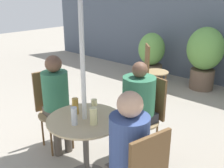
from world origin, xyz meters
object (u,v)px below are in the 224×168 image
at_px(bistro_chair_2, 52,103).
at_px(seated_person_1, 137,103).
at_px(potted_plant_0, 151,55).
at_px(potted_plant_1, 205,54).
at_px(seated_person_0, 128,149).
at_px(seated_person_2, 56,95).
at_px(beer_glass_0, 75,106).
at_px(cafe_table_near, 85,135).
at_px(bistro_chair_1, 147,110).
at_px(beer_glass_2, 93,116).
at_px(beer_glass_1, 74,116).
at_px(bistro_chair_4, 152,66).
at_px(beer_glass_3, 94,106).

xyz_separation_m(bistro_chair_2, seated_person_1, (0.96, 0.46, 0.12)).
distance_m(potted_plant_0, potted_plant_1, 1.18).
relative_size(bistro_chair_2, seated_person_0, 0.80).
relative_size(seated_person_2, beer_glass_0, 7.19).
bearing_deg(cafe_table_near, seated_person_0, -13.26).
bearing_deg(bistro_chair_1, beer_glass_0, -99.66).
bearing_deg(beer_glass_2, potted_plant_0, 115.05).
bearing_deg(seated_person_0, beer_glass_1, -77.52).
bearing_deg(beer_glass_2, bistro_chair_4, 111.49).
xyz_separation_m(bistro_chair_4, seated_person_1, (0.97, -1.76, 0.12)).
bearing_deg(seated_person_2, bistro_chair_4, 17.26).
bearing_deg(cafe_table_near, beer_glass_0, 175.65).
bearing_deg(bistro_chair_4, bistro_chair_2, 136.99).
distance_m(bistro_chair_2, beer_glass_1, 0.92).
distance_m(seated_person_2, beer_glass_2, 0.82).
xyz_separation_m(beer_glass_1, potted_plant_0, (-1.43, 3.45, -0.26)).
xyz_separation_m(beer_glass_0, beer_glass_3, (0.13, 0.14, -0.01)).
relative_size(seated_person_0, potted_plant_1, 0.98).
distance_m(bistro_chair_4, beer_glass_3, 2.41).
distance_m(bistro_chair_2, potted_plant_0, 3.17).
distance_m(cafe_table_near, seated_person_2, 0.70).
xyz_separation_m(beer_glass_2, potted_plant_1, (-0.39, 3.43, -0.08)).
height_order(seated_person_0, beer_glass_3, seated_person_0).
distance_m(cafe_table_near, beer_glass_3, 0.30).
bearing_deg(bistro_chair_1, beer_glass_1, -86.97).
relative_size(cafe_table_near, beer_glass_0, 4.46).
xyz_separation_m(beer_glass_1, potted_plant_1, (-0.27, 3.55, -0.08)).
bearing_deg(bistro_chair_1, beer_glass_2, -79.85).
height_order(beer_glass_2, potted_plant_1, potted_plant_1).
relative_size(bistro_chair_4, seated_person_2, 0.80).
distance_m(bistro_chair_1, beer_glass_0, 0.89).
distance_m(bistro_chair_1, seated_person_2, 1.08).
distance_m(cafe_table_near, potted_plant_0, 3.59).
xyz_separation_m(cafe_table_near, bistro_chair_2, (-0.81, 0.19, 0.05)).
bearing_deg(beer_glass_0, seated_person_0, -11.67).
bearing_deg(beer_glass_3, potted_plant_1, 94.11).
bearing_deg(potted_plant_1, seated_person_0, -75.75).
relative_size(beer_glass_2, potted_plant_1, 0.14).
bearing_deg(potted_plant_1, bistro_chair_2, -99.88).
xyz_separation_m(cafe_table_near, seated_person_0, (0.66, -0.15, 0.21)).
relative_size(seated_person_1, seated_person_2, 0.97).
distance_m(bistro_chair_2, beer_glass_0, 0.72).
distance_m(cafe_table_near, bistro_chair_1, 0.83).
relative_size(beer_glass_0, potted_plant_0, 0.16).
xyz_separation_m(cafe_table_near, beer_glass_2, (0.15, -0.02, 0.27)).
bearing_deg(bistro_chair_4, beer_glass_0, 152.37).
relative_size(beer_glass_0, beer_glass_2, 1.00).
relative_size(bistro_chair_1, beer_glass_0, 5.78).
xyz_separation_m(bistro_chair_1, bistro_chair_2, (-1.00, -0.62, 0.00)).
xyz_separation_m(beer_glass_3, potted_plant_0, (-1.39, 3.16, -0.25)).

